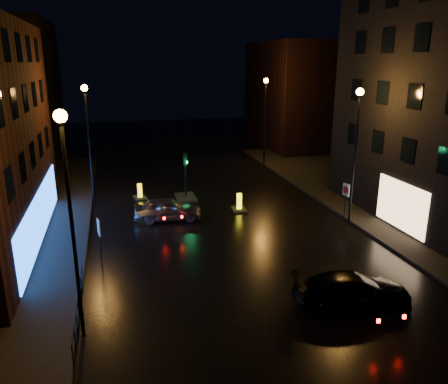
{
  "coord_description": "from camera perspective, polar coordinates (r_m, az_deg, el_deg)",
  "views": [
    {
      "loc": [
        -6.22,
        -16.97,
        9.83
      ],
      "look_at": [
        -0.37,
        5.75,
        2.8
      ],
      "focal_mm": 35.0,
      "sensor_mm": 36.0,
      "label": 1
    }
  ],
  "objects": [
    {
      "name": "street_lamp_rnear",
      "position": [
        27.25,
        16.87,
        6.96
      ],
      "size": [
        0.44,
        0.44,
        8.37
      ],
      "color": "black",
      "rests_on": "ground"
    },
    {
      "name": "street_lamp_lnear",
      "position": [
        15.65,
        -19.64,
        -0.15
      ],
      "size": [
        0.44,
        0.44,
        8.37
      ],
      "color": "black",
      "rests_on": "ground"
    },
    {
      "name": "guard_railing",
      "position": [
        18.47,
        -18.54,
        -13.77
      ],
      "size": [
        0.05,
        6.04,
        1.0
      ],
      "color": "black",
      "rests_on": "ground"
    },
    {
      "name": "street_lamp_lfar",
      "position": [
        31.31,
        -17.37,
        8.1
      ],
      "size": [
        0.44,
        0.44,
        8.37
      ],
      "color": "black",
      "rests_on": "ground"
    },
    {
      "name": "bollard_far",
      "position": [
        33.18,
        -10.91,
        -0.41
      ],
      "size": [
        1.07,
        1.42,
        1.14
      ],
      "rotation": [
        0.0,
        0.0,
        0.16
      ],
      "color": "black",
      "rests_on": "ground"
    },
    {
      "name": "pavement_right",
      "position": [
        33.58,
        23.45,
        -1.63
      ],
      "size": [
        12.0,
        44.0,
        0.15
      ],
      "primitive_type": "cube",
      "color": "black",
      "rests_on": "ground"
    },
    {
      "name": "building_far_right",
      "position": [
        53.51,
        9.18,
        12.37
      ],
      "size": [
        8.0,
        14.0,
        12.0
      ],
      "primitive_type": "cube",
      "color": "black",
      "rests_on": "ground"
    },
    {
      "name": "ground",
      "position": [
        20.58,
        5.11,
        -11.93
      ],
      "size": [
        120.0,
        120.0,
        0.0
      ],
      "primitive_type": "plane",
      "color": "black",
      "rests_on": "ground"
    },
    {
      "name": "traffic_signal",
      "position": [
        32.74,
        -5.01,
        0.06
      ],
      "size": [
        1.4,
        2.4,
        3.45
      ],
      "color": "black",
      "rests_on": "ground"
    },
    {
      "name": "building_far_left",
      "position": [
        52.96,
        -25.66,
        12.03
      ],
      "size": [
        8.0,
        16.0,
        14.0
      ],
      "primitive_type": "cube",
      "color": "black",
      "rests_on": "ground"
    },
    {
      "name": "bollard_near",
      "position": [
        30.0,
        1.99,
        -1.93
      ],
      "size": [
        1.04,
        1.46,
        1.2
      ],
      "rotation": [
        0.0,
        0.0,
        -0.09
      ],
      "color": "black",
      "rests_on": "ground"
    },
    {
      "name": "street_lamp_rfar",
      "position": [
        41.64,
        5.42,
        10.73
      ],
      "size": [
        0.44,
        0.44,
        8.37
      ],
      "color": "black",
      "rests_on": "ground"
    },
    {
      "name": "road_sign_left",
      "position": [
        22.42,
        -16.01,
        -4.95
      ],
      "size": [
        0.16,
        0.59,
        2.42
      ],
      "rotation": [
        0.0,
        0.0,
        0.18
      ],
      "color": "black",
      "rests_on": "ground"
    },
    {
      "name": "road_sign_right",
      "position": [
        28.77,
        15.63,
        -0.13
      ],
      "size": [
        0.17,
        0.59,
        2.42
      ],
      "rotation": [
        0.0,
        0.0,
        3.34
      ],
      "color": "black",
      "rests_on": "ground"
    },
    {
      "name": "silver_hatchback",
      "position": [
        28.33,
        -7.38,
        -2.2
      ],
      "size": [
        4.42,
        2.13,
        1.45
      ],
      "primitive_type": "imported",
      "rotation": [
        0.0,
        0.0,
        1.47
      ],
      "color": "#A7A9AF",
      "rests_on": "ground"
    },
    {
      "name": "dark_sedan",
      "position": [
        19.31,
        16.44,
        -12.25
      ],
      "size": [
        5.13,
        2.61,
        1.43
      ],
      "primitive_type": "imported",
      "rotation": [
        0.0,
        0.0,
        1.44
      ],
      "color": "black",
      "rests_on": "ground"
    }
  ]
}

